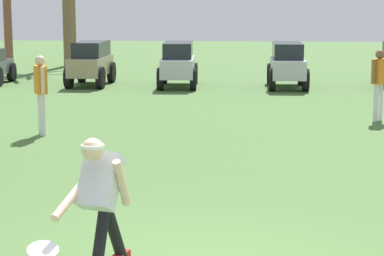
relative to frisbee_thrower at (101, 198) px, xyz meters
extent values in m
cylinder|color=black|center=(-0.01, -0.03, -0.43)|extent=(0.21, 0.37, 0.72)
cylinder|color=black|center=(0.07, 0.26, -0.43)|extent=(0.23, 0.46, 0.69)
cube|color=silver|center=(0.00, -0.01, 0.17)|extent=(0.45, 0.52, 0.57)
sphere|color=beige|center=(-0.04, -0.14, 0.50)|extent=(0.26, 0.26, 0.21)
cylinder|color=white|center=(-0.04, -0.14, 0.53)|extent=(0.26, 0.26, 0.03)
cylinder|color=beige|center=(-0.25, -0.23, 0.03)|extent=(0.23, 0.57, 0.27)
cylinder|color=beige|center=(0.20, -0.02, 0.15)|extent=(0.15, 0.29, 0.49)
cylinder|color=white|center=(-0.39, -0.66, -0.31)|extent=(0.36, 0.35, 0.10)
cylinder|color=silver|center=(-2.59, 7.32, -0.38)|extent=(0.15, 0.15, 0.82)
cylinder|color=silver|center=(-2.68, 7.48, -0.38)|extent=(0.15, 0.15, 0.82)
cube|color=orange|center=(-2.63, 7.40, 0.30)|extent=(0.33, 0.39, 0.54)
cylinder|color=beige|center=(-2.54, 7.21, 0.31)|extent=(0.10, 0.10, 0.52)
cylinder|color=beige|center=(-2.73, 7.59, 0.31)|extent=(0.10, 0.10, 0.52)
sphere|color=beige|center=(-2.63, 7.40, 0.67)|extent=(0.27, 0.27, 0.20)
cylinder|color=silver|center=(4.17, 9.55, -0.38)|extent=(0.16, 0.16, 0.82)
cylinder|color=silver|center=(4.28, 9.69, -0.38)|extent=(0.16, 0.16, 0.82)
cube|color=orange|center=(4.22, 9.62, 0.30)|extent=(0.37, 0.39, 0.54)
cylinder|color=brown|center=(4.09, 9.46, 0.31)|extent=(0.10, 0.10, 0.52)
cylinder|color=brown|center=(4.36, 9.78, 0.31)|extent=(0.10, 0.10, 0.52)
sphere|color=brown|center=(4.22, 9.62, 0.67)|extent=(0.28, 0.28, 0.20)
cylinder|color=black|center=(-6.23, 16.78, -0.49)|extent=(0.21, 0.61, 0.60)
cube|color=#998466|center=(-3.43, 15.82, -0.18)|extent=(0.99, 2.41, 0.55)
cube|color=#1E232B|center=(-3.43, 15.97, 0.32)|extent=(0.87, 1.81, 0.46)
cylinder|color=black|center=(-3.90, 16.66, -0.46)|extent=(0.19, 0.66, 0.66)
cylinder|color=black|center=(-2.94, 16.65, -0.46)|extent=(0.19, 0.66, 0.66)
cylinder|color=black|center=(-3.92, 14.99, -0.46)|extent=(0.19, 0.66, 0.66)
cylinder|color=black|center=(-2.96, 14.97, -0.46)|extent=(0.19, 0.66, 0.66)
cube|color=#B7BABF|center=(-0.72, 15.64, -0.18)|extent=(1.07, 2.44, 0.55)
cube|color=#1E232B|center=(-0.73, 15.79, 0.32)|extent=(0.93, 1.84, 0.46)
cylinder|color=black|center=(-1.24, 16.45, -0.46)|extent=(0.21, 0.67, 0.66)
cylinder|color=black|center=(-0.28, 16.50, -0.46)|extent=(0.21, 0.67, 0.66)
cylinder|color=black|center=(-1.16, 14.78, -0.46)|extent=(0.21, 0.67, 0.66)
cylinder|color=black|center=(-0.20, 14.83, -0.46)|extent=(0.21, 0.67, 0.66)
cube|color=#B7BABF|center=(2.56, 15.64, -0.18)|extent=(0.98, 2.41, 0.55)
cube|color=#1E232B|center=(2.56, 15.79, 0.32)|extent=(0.86, 1.81, 0.46)
cylinder|color=black|center=(2.07, 16.47, -0.46)|extent=(0.18, 0.66, 0.66)
cylinder|color=black|center=(3.03, 16.48, -0.46)|extent=(0.18, 0.66, 0.66)
cylinder|color=black|center=(2.08, 14.80, -0.46)|extent=(0.18, 0.66, 0.66)
cylinder|color=black|center=(3.04, 14.80, -0.46)|extent=(0.18, 0.66, 0.66)
cylinder|color=black|center=(5.48, 16.60, -0.46)|extent=(0.19, 0.66, 0.66)
camera|label=1|loc=(1.38, -6.80, 1.87)|focal=70.00mm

